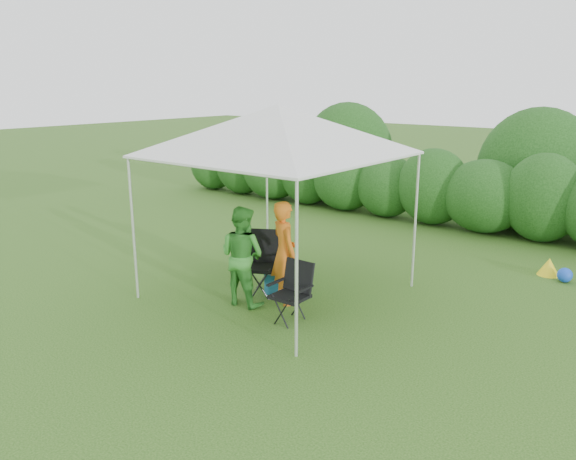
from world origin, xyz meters
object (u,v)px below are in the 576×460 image
Objects in this scene: canopy at (278,130)px; chair_left at (263,258)px; man at (284,253)px; woman at (242,256)px; chair_right at (293,288)px; cooler at (281,282)px.

canopy is 3.24× the size of chair_left.
canopy is at bearing -9.64° from man.
chair_right is at bearing 173.79° from woman.
man is 1.04× the size of woman.
man is (0.51, -0.13, 0.21)m from chair_left.
canopy reaches higher than chair_left.
woman is at bearing -112.37° from chair_left.
cooler is at bearing -112.18° from woman.
chair_right is (0.83, -0.69, -2.00)m from canopy.
chair_right is 0.54× the size of man.
cooler is (0.26, 0.09, -0.36)m from chair_left.
canopy is 1.76m from man.
man is (-0.50, 0.43, 0.29)m from chair_right.
chair_right reaches higher than cooler.
man reaches higher than cooler.
chair_left reaches higher than cooler.
chair_left is at bearing 14.61° from man.
man is (0.33, -0.26, -1.71)m from canopy.
cooler is (-0.25, 0.22, -0.57)m from man.
woman is at bearing 178.54° from chair_right.
woman is at bearing -99.93° from canopy.
chair_left is 0.46m from cooler.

